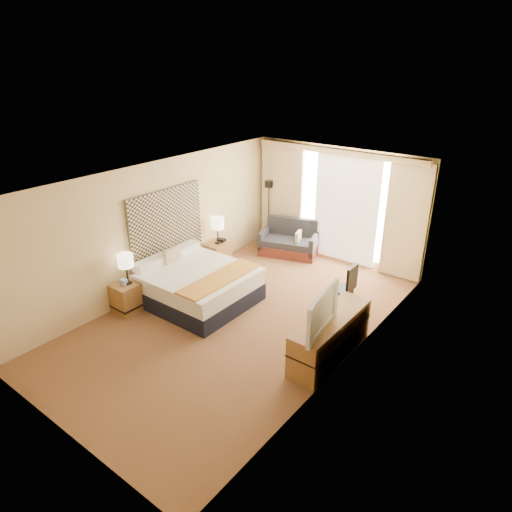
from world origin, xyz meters
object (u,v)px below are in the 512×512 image
Objects in this scene: desk_chair at (345,292)px; television at (316,310)px; media_dresser at (330,336)px; lamp_right at (217,224)px; floor_lamp at (269,199)px; nightstand_right at (217,254)px; nightstand_left at (128,297)px; lamp_left at (125,261)px; bed at (198,285)px; loveseat at (289,243)px.

desk_chair is 1.87m from television.
lamp_right is (-3.65, 1.44, 0.67)m from media_dresser.
television is (3.55, -3.71, -0.13)m from floor_lamp.
nightstand_left is at bearing -90.00° from nightstand_right.
lamp_left is (0.03, 0.02, 0.74)m from nightstand_left.
bed is 2.79m from desk_chair.
television is (3.65, 0.61, 0.74)m from nightstand_left.
nightstand_left is 0.31× the size of media_dresser.
floor_lamp is (0.10, 4.32, 0.87)m from nightstand_left.
nightstand_right is at bearing 167.64° from lamp_right.
loveseat reaches higher than nightstand_left.
television reaches higher than desk_chair.
bed is at bearing 52.01° from nightstand_left.
nightstand_right is 3.27m from desk_chair.
lamp_left is 0.98× the size of lamp_right.
television is at bearing -69.13° from loveseat.
floor_lamp reaches higher than loveseat.
television is (2.84, -0.42, 0.67)m from bed.
bed is (0.81, 1.04, 0.07)m from nightstand_left.
desk_chair reaches higher than loveseat.
floor_lamp is at bearing 88.61° from nightstand_left.
nightstand_left is 0.90× the size of lamp_right.
loveseat is (0.12, 3.01, -0.07)m from bed.
nightstand_left is 1.00× the size of nightstand_right.
lamp_right is 0.55× the size of television.
desk_chair is at bearing 108.48° from media_dresser.
nightstand_right is (0.00, 2.50, 0.00)m from nightstand_left.
floor_lamp is at bearing 35.03° from television.
desk_chair is 1.62× the size of lamp_right.
bed is at bearing -61.04° from nightstand_right.
television is at bearing -8.45° from bed.
floor_lamp is 1.46× the size of television.
nightstand_right is 0.28× the size of bed.
lamp_right is at bearing -12.36° from nightstand_right.
lamp_right reaches higher than nightstand_right.
floor_lamp reaches higher than bed.
nightstand_right is at bearing 90.00° from nightstand_left.
desk_chair is at bearing -2.57° from nightstand_right.
loveseat is 1.35× the size of television.
loveseat is at bearing 60.44° from lamp_right.
bed is at bearing -77.89° from floor_lamp.
desk_chair is (-0.44, 1.30, 0.09)m from media_dresser.
floor_lamp is 4.30m from lamp_left.
media_dresser is 1.38m from desk_chair.
desk_chair is at bearing 28.21° from bed.
bed reaches higher than nightstand_left.
media_dresser is at bearing -42.31° from floor_lamp.
desk_chair reaches higher than nightstand_right.
bed is at bearing -62.27° from lamp_right.
media_dresser is 4.08m from loveseat.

